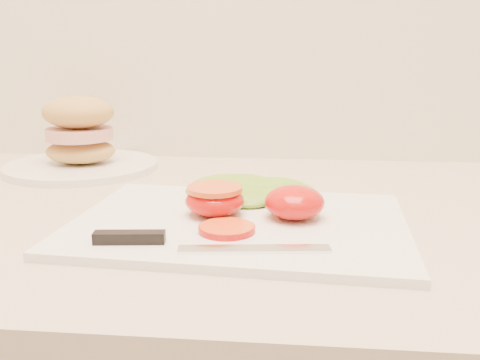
{
  "coord_description": "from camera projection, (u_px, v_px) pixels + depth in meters",
  "views": [
    {
      "loc": [
        -0.46,
        1.01,
        1.14
      ],
      "look_at": [
        -0.52,
        1.61,
        0.99
      ],
      "focal_mm": 40.0,
      "sensor_mm": 36.0,
      "label": 1
    }
  ],
  "objects": [
    {
      "name": "knife",
      "position": [
        177.0,
        242.0,
        0.54
      ],
      "size": [
        0.24,
        0.04,
        0.01
      ],
      "rotation": [
        0.0,
        0.0,
        0.11
      ],
      "color": "silver",
      "rests_on": "cutting_board"
    },
    {
      "name": "sandwich_plate",
      "position": [
        80.0,
        143.0,
        0.91
      ],
      "size": [
        0.26,
        0.26,
        0.13
      ],
      "rotation": [
        0.0,
        0.0,
        -0.3
      ],
      "color": "white",
      "rests_on": "counter"
    },
    {
      "name": "lettuce_leaf_1",
      "position": [
        274.0,
        192.0,
        0.7
      ],
      "size": [
        0.11,
        0.08,
        0.02
      ],
      "primitive_type": "ellipsoid",
      "rotation": [
        0.0,
        0.0,
        0.06
      ],
      "color": "#89BD32",
      "rests_on": "cutting_board"
    },
    {
      "name": "tomato_half_cut",
      "position": [
        215.0,
        199.0,
        0.64
      ],
      "size": [
        0.07,
        0.07,
        0.04
      ],
      "color": "red",
      "rests_on": "cutting_board"
    },
    {
      "name": "lettuce_leaf_0",
      "position": [
        237.0,
        191.0,
        0.7
      ],
      "size": [
        0.15,
        0.11,
        0.03
      ],
      "primitive_type": "ellipsoid",
      "rotation": [
        0.0,
        0.0,
        0.13
      ],
      "color": "#89BD32",
      "rests_on": "cutting_board"
    },
    {
      "name": "cutting_board",
      "position": [
        239.0,
        223.0,
        0.62
      ],
      "size": [
        0.4,
        0.3,
        0.01
      ],
      "primitive_type": "cube",
      "rotation": [
        0.0,
        0.0,
        -0.07
      ],
      "color": "white",
      "rests_on": "counter"
    },
    {
      "name": "tomato_slice_0",
      "position": [
        227.0,
        229.0,
        0.58
      ],
      "size": [
        0.06,
        0.06,
        0.01
      ],
      "primitive_type": "cylinder",
      "color": "orange",
      "rests_on": "cutting_board"
    },
    {
      "name": "tomato_half_dome",
      "position": [
        294.0,
        202.0,
        0.62
      ],
      "size": [
        0.07,
        0.07,
        0.04
      ],
      "primitive_type": "ellipsoid",
      "color": "red",
      "rests_on": "cutting_board"
    }
  ]
}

